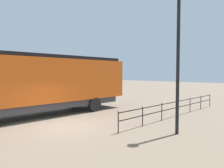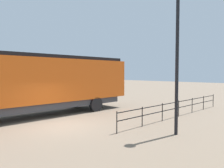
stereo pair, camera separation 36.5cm
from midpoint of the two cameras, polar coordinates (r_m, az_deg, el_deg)
ground_plane at (r=12.41m, az=-13.25°, el=-10.88°), size 120.00×120.00×0.00m
locomotive at (r=15.06m, az=-23.24°, el=0.38°), size 3.02×16.89×4.16m
lamp_post at (r=10.85m, az=16.10°, el=11.12°), size 0.46×0.46×6.85m
platform_fence at (r=15.42m, az=16.14°, el=-5.50°), size 0.05×11.94×1.09m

